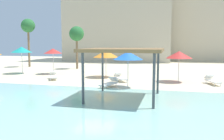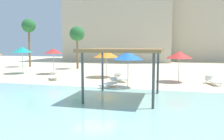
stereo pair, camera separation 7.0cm
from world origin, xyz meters
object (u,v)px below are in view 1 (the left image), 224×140
(lounge_chair_1, at_px, (110,83))
(palm_tree_0, at_px, (28,27))
(beach_umbrella_red_0, at_px, (179,55))
(lounge_chair_4, at_px, (53,76))
(palm_tree_1, at_px, (77,35))
(beach_umbrella_red_1, at_px, (53,51))
(lounge_chair_3, at_px, (120,77))
(lounge_chair_2, at_px, (212,80))
(beach_umbrella_teal_6, at_px, (22,50))
(beach_umbrella_orange_7, at_px, (106,54))
(shade_pavilion, at_px, (124,52))
(beach_umbrella_blue_4, at_px, (128,56))

(lounge_chair_1, relative_size, palm_tree_0, 0.30)
(beach_umbrella_red_0, relative_size, lounge_chair_4, 1.34)
(palm_tree_1, bearing_deg, beach_umbrella_red_1, -94.45)
(lounge_chair_3, bearing_deg, lounge_chair_1, -35.17)
(lounge_chair_3, distance_m, lounge_chair_4, 6.17)
(lounge_chair_2, bearing_deg, beach_umbrella_red_1, -117.03)
(beach_umbrella_red_1, bearing_deg, palm_tree_0, 137.89)
(palm_tree_0, bearing_deg, palm_tree_1, -6.43)
(palm_tree_0, distance_m, palm_tree_1, 7.68)
(beach_umbrella_teal_6, relative_size, lounge_chair_2, 1.46)
(beach_umbrella_orange_7, height_order, lounge_chair_2, beach_umbrella_orange_7)
(beach_umbrella_orange_7, distance_m, palm_tree_1, 8.97)
(beach_umbrella_red_0, xyz_separation_m, palm_tree_0, (-20.01, 8.68, 3.25))
(shade_pavilion, bearing_deg, beach_umbrella_teal_6, 145.14)
(palm_tree_0, xyz_separation_m, palm_tree_1, (7.55, -0.85, -1.15))
(shade_pavilion, xyz_separation_m, lounge_chair_1, (-1.77, 3.46, -2.45))
(beach_umbrella_red_1, relative_size, beach_umbrella_orange_7, 1.05)
(beach_umbrella_blue_4, height_order, beach_umbrella_teal_6, beach_umbrella_teal_6)
(lounge_chair_1, distance_m, palm_tree_0, 20.22)
(lounge_chair_1, xyz_separation_m, lounge_chair_4, (-5.99, 2.56, 0.00))
(lounge_chair_2, xyz_separation_m, lounge_chair_3, (-7.49, -0.21, 0.00))
(lounge_chair_1, distance_m, lounge_chair_2, 8.31)
(beach_umbrella_red_0, distance_m, lounge_chair_1, 6.68)
(shade_pavilion, relative_size, beach_umbrella_red_1, 1.60)
(beach_umbrella_teal_6, distance_m, palm_tree_1, 7.43)
(beach_umbrella_orange_7, height_order, palm_tree_1, palm_tree_1)
(beach_umbrella_red_0, distance_m, lounge_chair_2, 3.33)
(lounge_chair_4, bearing_deg, lounge_chair_1, 37.88)
(beach_umbrella_red_0, height_order, lounge_chair_1, beach_umbrella_red_0)
(beach_umbrella_teal_6, xyz_separation_m, lounge_chair_3, (11.48, -2.62, -2.27))
(beach_umbrella_blue_4, height_order, lounge_chair_2, beach_umbrella_blue_4)
(beach_umbrella_red_1, bearing_deg, shade_pavilion, -44.94)
(shade_pavilion, xyz_separation_m, beach_umbrella_red_0, (3.29, 7.35, -0.48))
(palm_tree_1, bearing_deg, beach_umbrella_blue_4, -52.78)
(lounge_chair_4, height_order, palm_tree_0, palm_tree_0)
(shade_pavilion, distance_m, beach_umbrella_red_0, 8.06)
(beach_umbrella_red_0, bearing_deg, beach_umbrella_blue_4, -135.02)
(beach_umbrella_red_0, xyz_separation_m, lounge_chair_1, (-5.05, -3.89, -1.98))
(shade_pavilion, distance_m, palm_tree_1, 17.81)
(lounge_chair_1, bearing_deg, palm_tree_1, -131.31)
(beach_umbrella_teal_6, relative_size, lounge_chair_4, 1.49)
(beach_umbrella_red_1, xyz_separation_m, beach_umbrella_orange_7, (6.14, -1.00, -0.20))
(beach_umbrella_teal_6, xyz_separation_m, palm_tree_0, (-3.64, 6.91, 2.96))
(beach_umbrella_blue_4, relative_size, beach_umbrella_teal_6, 0.92)
(shade_pavilion, distance_m, lounge_chair_4, 10.12)
(lounge_chair_2, distance_m, palm_tree_1, 17.75)
(beach_umbrella_red_1, distance_m, palm_tree_1, 5.92)
(beach_umbrella_blue_4, xyz_separation_m, lounge_chair_4, (-7.34, 2.37, -2.04))
(beach_umbrella_orange_7, bearing_deg, palm_tree_1, 130.97)
(shade_pavilion, bearing_deg, beach_umbrella_orange_7, 111.98)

